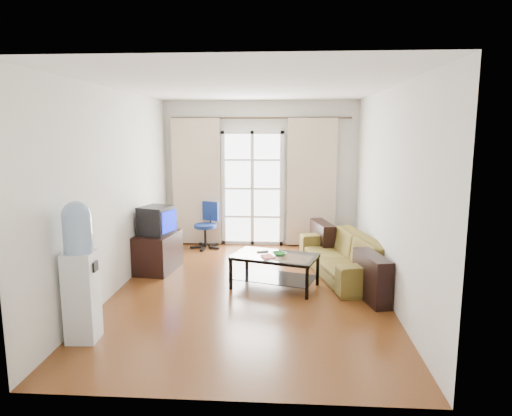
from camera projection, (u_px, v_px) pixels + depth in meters
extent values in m
plane|color=brown|center=(250.00, 290.00, 6.23)|extent=(5.20, 5.20, 0.00)
plane|color=white|center=(249.00, 87.00, 5.78)|extent=(5.20, 5.20, 0.00)
cube|color=silver|center=(261.00, 174.00, 8.56)|extent=(3.60, 0.02, 2.70)
cube|color=silver|center=(222.00, 238.00, 3.45)|extent=(3.60, 0.02, 2.70)
cube|color=silver|center=(116.00, 191.00, 6.12)|extent=(0.02, 5.20, 2.70)
cube|color=silver|center=(388.00, 193.00, 5.89)|extent=(0.02, 5.20, 2.70)
cube|color=white|center=(252.00, 188.00, 8.58)|extent=(1.01, 0.02, 2.04)
cube|color=white|center=(252.00, 189.00, 8.56)|extent=(1.16, 0.06, 2.15)
cylinder|color=#4C3F2D|center=(260.00, 118.00, 8.29)|extent=(3.30, 0.04, 0.04)
cube|color=beige|center=(196.00, 182.00, 8.55)|extent=(0.90, 0.07, 2.35)
cube|color=beige|center=(311.00, 183.00, 8.41)|extent=(0.90, 0.07, 2.35)
cube|color=gray|center=(302.00, 228.00, 8.59)|extent=(0.64, 0.12, 0.64)
imported|color=brown|center=(343.00, 255.00, 6.84)|extent=(2.44, 1.73, 0.61)
cube|color=silver|center=(275.00, 256.00, 6.27)|extent=(1.27, 0.95, 0.01)
cube|color=black|center=(275.00, 277.00, 6.33)|extent=(1.20, 0.88, 0.01)
cube|color=black|center=(231.00, 273.00, 6.23)|extent=(0.05, 0.05, 0.45)
cube|color=black|center=(307.00, 282.00, 5.85)|extent=(0.05, 0.05, 0.45)
cube|color=black|center=(247.00, 262.00, 6.77)|extent=(0.05, 0.05, 0.45)
cube|color=black|center=(318.00, 270.00, 6.39)|extent=(0.05, 0.05, 0.45)
imported|color=#308532|center=(280.00, 254.00, 6.24)|extent=(0.30, 0.30, 0.05)
imported|color=#B73E16|center=(262.00, 257.00, 6.13)|extent=(0.28, 0.30, 0.02)
cube|color=black|center=(263.00, 251.00, 6.43)|extent=(0.17, 0.08, 0.02)
cube|color=black|center=(157.00, 252.00, 7.06)|extent=(0.64, 0.87, 0.59)
cube|color=black|center=(157.00, 220.00, 6.95)|extent=(0.55, 0.58, 0.43)
cube|color=#0C19E5|center=(169.00, 221.00, 6.86)|extent=(0.13, 0.36, 0.32)
cube|color=black|center=(147.00, 219.00, 7.01)|extent=(0.22, 0.34, 0.28)
cylinder|color=black|center=(205.00, 237.00, 8.41)|extent=(0.05, 0.05, 0.43)
cylinder|color=navy|center=(205.00, 226.00, 8.38)|extent=(0.41, 0.41, 0.07)
cube|color=navy|center=(211.00, 211.00, 8.50)|extent=(0.33, 0.18, 0.35)
cube|color=silver|center=(82.00, 297.00, 4.67)|extent=(0.31, 0.31, 0.94)
cylinder|color=#82A0C9|center=(78.00, 234.00, 4.56)|extent=(0.29, 0.29, 0.38)
sphere|color=#82A0C9|center=(76.00, 215.00, 4.53)|extent=(0.29, 0.29, 0.29)
cube|color=black|center=(94.00, 266.00, 4.62)|extent=(0.05, 0.12, 0.10)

